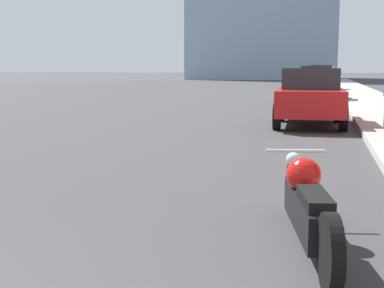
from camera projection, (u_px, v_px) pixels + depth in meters
sidewalk at (353, 89)px, 39.74m from camera, size 2.65×240.00×0.15m
motorcycle at (307, 205)px, 4.88m from camera, size 0.76×2.57×0.77m
parked_car_red at (310, 96)px, 14.99m from camera, size 1.98×4.01×1.61m
parked_car_green at (318, 84)px, 25.99m from camera, size 2.09×3.99×1.73m
parked_car_white at (321, 78)px, 38.30m from camera, size 1.96×4.57×1.85m
parked_car_yellow at (317, 76)px, 48.30m from camera, size 2.15×4.07×1.81m
parked_car_silver at (319, 75)px, 58.18m from camera, size 2.18×4.20×1.72m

